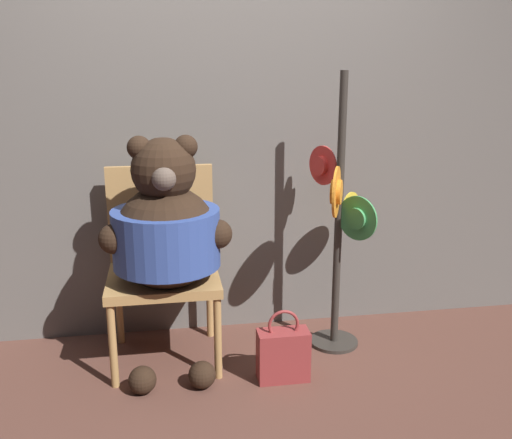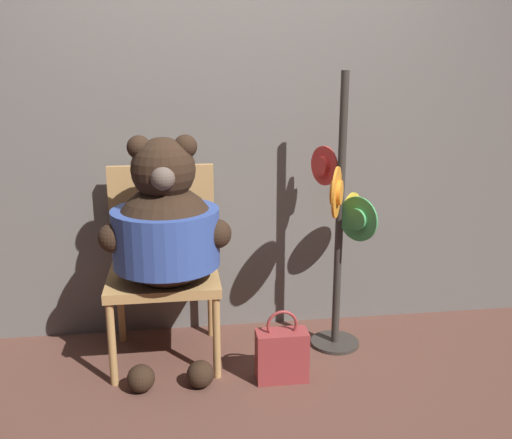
{
  "view_description": "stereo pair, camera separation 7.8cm",
  "coord_description": "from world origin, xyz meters",
  "px_view_note": "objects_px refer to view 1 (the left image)",
  "views": [
    {
      "loc": [
        -0.36,
        -2.61,
        1.58
      ],
      "look_at": [
        0.12,
        0.26,
        0.79
      ],
      "focal_mm": 40.0,
      "sensor_mm": 36.0,
      "label": 1
    },
    {
      "loc": [
        -0.28,
        -2.62,
        1.58
      ],
      "look_at": [
        0.12,
        0.26,
        0.79
      ],
      "focal_mm": 40.0,
      "sensor_mm": 36.0,
      "label": 2
    }
  ],
  "objects_px": {
    "hat_display_rack": "(339,225)",
    "handbag_on_ground": "(283,354)",
    "chair": "(163,257)",
    "teddy_bear": "(166,231)"
  },
  "relations": [
    {
      "from": "teddy_bear",
      "to": "handbag_on_ground",
      "type": "distance_m",
      "value": 0.87
    },
    {
      "from": "teddy_bear",
      "to": "hat_display_rack",
      "type": "distance_m",
      "value": 0.95
    },
    {
      "from": "teddy_bear",
      "to": "hat_display_rack",
      "type": "relative_size",
      "value": 0.8
    },
    {
      "from": "teddy_bear",
      "to": "hat_display_rack",
      "type": "height_order",
      "value": "hat_display_rack"
    },
    {
      "from": "hat_display_rack",
      "to": "handbag_on_ground",
      "type": "height_order",
      "value": "hat_display_rack"
    },
    {
      "from": "chair",
      "to": "hat_display_rack",
      "type": "xyz_separation_m",
      "value": [
        0.97,
        -0.08,
        0.16
      ]
    },
    {
      "from": "chair",
      "to": "teddy_bear",
      "type": "bearing_deg",
      "value": -82.43
    },
    {
      "from": "hat_display_rack",
      "to": "handbag_on_ground",
      "type": "distance_m",
      "value": 0.77
    },
    {
      "from": "hat_display_rack",
      "to": "handbag_on_ground",
      "type": "relative_size",
      "value": 4.02
    },
    {
      "from": "hat_display_rack",
      "to": "chair",
      "type": "bearing_deg",
      "value": 175.48
    }
  ]
}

